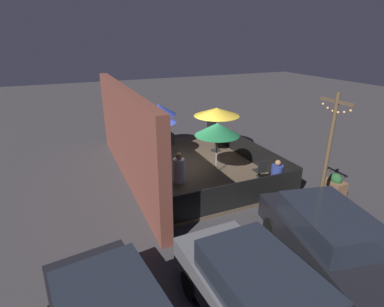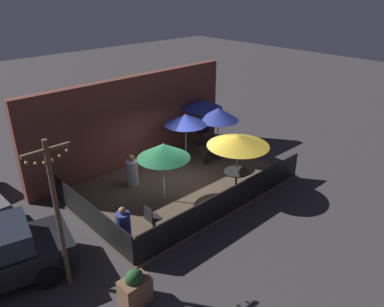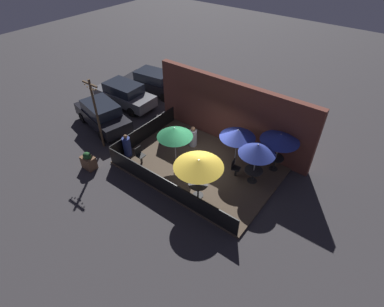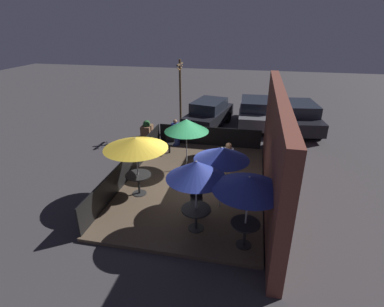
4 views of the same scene
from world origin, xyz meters
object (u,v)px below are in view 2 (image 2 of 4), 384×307
(patron_0, at_px, (124,229))
(planter_box, at_px, (135,288))
(dining_table_0, at_px, (201,133))
(patio_chair_0, at_px, (205,154))
(dining_table_2, at_px, (236,175))
(dining_table_1, at_px, (217,146))
(patio_umbrella_2, at_px, (238,141))
(patio_chair_1, at_px, (152,218))
(light_post, at_px, (57,210))
(patio_umbrella_4, at_px, (186,119))
(patio_umbrella_3, at_px, (163,151))
(patio_umbrella_1, at_px, (218,114))
(patron_1, at_px, (132,172))
(patio_umbrella_0, at_px, (202,104))

(patron_0, bearing_deg, planter_box, 86.17)
(dining_table_0, bearing_deg, patio_chair_0, -130.29)
(dining_table_2, bearing_deg, dining_table_1, 57.30)
(patio_umbrella_2, height_order, planter_box, patio_umbrella_2)
(patio_chair_1, relative_size, light_post, 0.23)
(patio_umbrella_4, height_order, patio_chair_0, patio_umbrella_4)
(patio_umbrella_3, xyz_separation_m, patio_chair_1, (-1.45, -1.15, -1.39))
(patio_umbrella_1, bearing_deg, light_post, -163.18)
(dining_table_1, relative_size, planter_box, 0.89)
(patio_umbrella_1, xyz_separation_m, dining_table_2, (-1.53, -2.39, -1.37))
(dining_table_1, height_order, patron_1, patron_1)
(patio_umbrella_0, height_order, patron_0, patio_umbrella_0)
(patio_chair_0, bearing_deg, patio_umbrella_3, -171.95)
(dining_table_1, distance_m, patio_chair_0, 0.95)
(patio_umbrella_1, relative_size, dining_table_0, 2.81)
(dining_table_2, relative_size, patron_0, 0.69)
(patio_umbrella_0, relative_size, patio_chair_1, 2.32)
(patio_umbrella_0, bearing_deg, patio_umbrella_1, -107.09)
(dining_table_0, xyz_separation_m, light_post, (-8.60, -3.91, 1.56))
(patio_umbrella_2, relative_size, patron_0, 1.66)
(patio_umbrella_4, height_order, patron_0, patio_umbrella_4)
(patio_umbrella_4, relative_size, planter_box, 2.19)
(dining_table_0, height_order, patron_0, patron_0)
(patio_umbrella_0, distance_m, dining_table_1, 2.08)
(light_post, bearing_deg, patio_umbrella_0, 24.47)
(patio_umbrella_4, distance_m, planter_box, 7.72)
(patio_umbrella_3, relative_size, patron_0, 1.64)
(patio_chair_1, bearing_deg, patio_umbrella_2, -0.00)
(patio_umbrella_2, relative_size, patio_chair_0, 2.39)
(dining_table_2, bearing_deg, dining_table_0, 62.72)
(patio_umbrella_0, height_order, patio_umbrella_3, patio_umbrella_0)
(planter_box, bearing_deg, dining_table_0, 35.94)
(patio_umbrella_3, height_order, patron_1, patio_umbrella_3)
(patron_0, distance_m, patron_1, 3.63)
(dining_table_2, xyz_separation_m, patio_chair_1, (-3.80, 0.07, -0.11))
(patio_umbrella_4, bearing_deg, planter_box, -141.63)
(patron_1, bearing_deg, patio_chair_0, -155.71)
(patio_umbrella_4, height_order, dining_table_0, patio_umbrella_4)
(patio_umbrella_2, height_order, patio_umbrella_3, patio_umbrella_2)
(patio_umbrella_2, bearing_deg, patio_chair_1, 178.87)
(patio_umbrella_1, relative_size, patio_umbrella_2, 1.03)
(patio_umbrella_3, bearing_deg, patron_1, 95.55)
(patio_umbrella_1, xyz_separation_m, patio_chair_0, (-0.93, -0.17, -1.49))
(patio_umbrella_2, bearing_deg, dining_table_2, 116.57)
(patio_umbrella_2, bearing_deg, patio_umbrella_4, 86.23)
(patio_umbrella_3, relative_size, patio_chair_0, 2.35)
(planter_box, bearing_deg, dining_table_2, 16.96)
(patio_umbrella_4, xyz_separation_m, patron_0, (-4.98, -2.83, -1.36))
(patio_chair_1, height_order, light_post, light_post)
(patio_umbrella_3, xyz_separation_m, patio_chair_0, (2.96, 0.99, -1.41))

